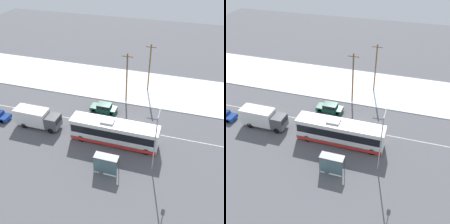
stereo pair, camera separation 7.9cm
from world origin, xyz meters
The scene contains 11 objects.
ground_plane centered at (0.00, 0.00, 0.00)m, with size 120.00×120.00×0.00m, color #56565B.
snow_lot centered at (0.00, 13.14, 0.06)m, with size 80.00×12.85×0.12m.
lane_marking_center centered at (0.00, 0.00, 0.00)m, with size 60.00×0.12×0.00m.
city_bus centered at (-1.04, -3.47, 1.76)m, with size 12.27×2.57×3.61m.
box_truck centered at (-13.20, -3.27, 1.62)m, with size 6.91×2.30×2.92m.
sedan_car centered at (-4.84, 3.42, 0.79)m, with size 4.30×1.80×1.44m.
pedestrian_at_stop centered at (-1.34, -8.05, 1.06)m, with size 0.62×0.28×1.72m.
bus_shelter centered at (-0.42, -9.14, 1.68)m, with size 2.98×1.20×2.40m.
streetlamp centered at (4.95, -6.54, 5.03)m, with size 0.36×2.59×8.05m.
utility_pole_roadside centered at (-2.14, 7.52, 4.61)m, with size 1.80×0.24×8.84m.
utility_pole_snowlot centered at (0.79, 12.25, 4.69)m, with size 1.80×0.24×8.99m.
Camera 2 is at (6.96, -30.34, 24.61)m, focal length 42.00 mm.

